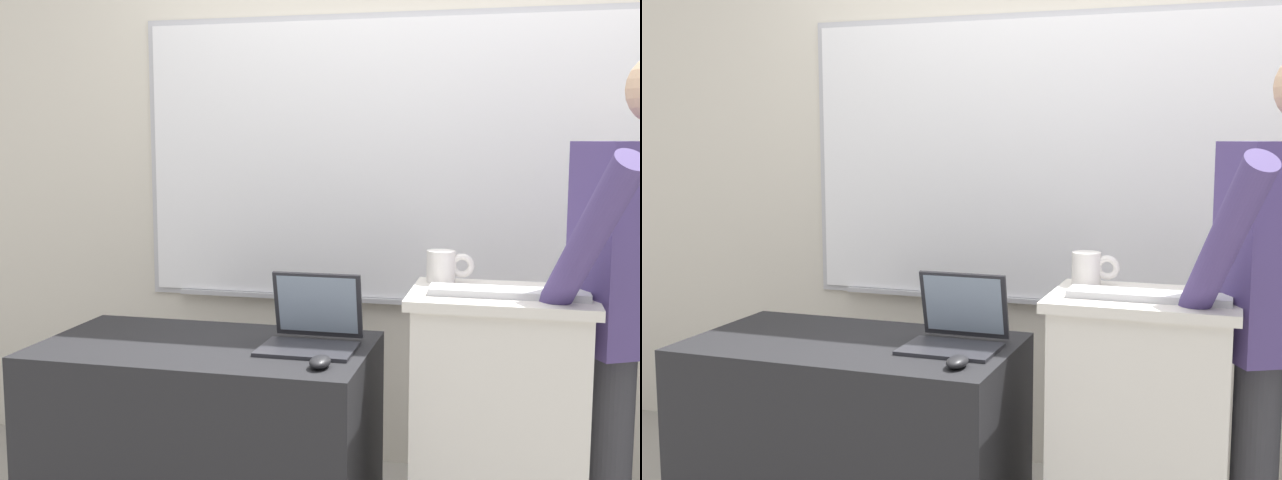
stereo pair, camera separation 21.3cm
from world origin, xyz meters
TOP-DOWN VIEW (x-y plane):
  - back_wall at (-0.00, 1.38)m, footprint 6.40×0.17m
  - lectern_podium at (0.29, 0.36)m, footprint 0.53×0.40m
  - side_desk at (-0.63, 0.35)m, footprint 1.06×0.60m
  - laptop at (-0.29, 0.42)m, footprint 0.29×0.27m
  - wireless_keyboard at (0.31, 0.31)m, footprint 0.45×0.11m
  - computer_mouse_by_laptop at (-0.21, 0.18)m, footprint 0.06×0.10m
  - coffee_mug at (0.11, 0.49)m, footprint 0.15×0.09m

SIDE VIEW (x-z plane):
  - side_desk at x=-0.63m, z-range 0.00..0.75m
  - lectern_podium at x=0.29m, z-range 0.00..0.96m
  - computer_mouse_by_laptop at x=-0.21m, z-range 0.75..0.78m
  - laptop at x=-0.29m, z-range 0.70..0.93m
  - wireless_keyboard at x=0.31m, z-range 0.95..0.97m
  - coffee_mug at x=0.11m, z-range 0.95..1.05m
  - back_wall at x=0.00m, z-range -0.01..2.81m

